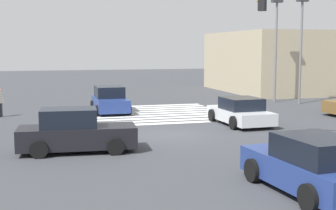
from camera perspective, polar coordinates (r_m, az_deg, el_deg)
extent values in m
plane|color=#3D3F44|center=(21.39, 0.00, -3.64)|extent=(131.15, 131.15, 0.00)
cube|color=silver|center=(31.78, -5.16, -0.18)|extent=(10.47, 0.60, 0.01)
cube|color=silver|center=(30.86, -4.84, -0.39)|extent=(10.47, 0.60, 0.01)
cube|color=silver|center=(29.93, -4.51, -0.61)|extent=(10.47, 0.60, 0.01)
cube|color=silver|center=(29.01, -4.16, -0.85)|extent=(10.47, 0.60, 0.01)
cube|color=silver|center=(28.08, -3.78, -1.11)|extent=(10.47, 0.60, 0.01)
cube|color=silver|center=(27.16, -3.37, -1.38)|extent=(10.47, 0.60, 0.01)
cube|color=silver|center=(26.24, -2.94, -1.67)|extent=(10.47, 0.60, 0.01)
cube|color=silver|center=(25.33, -2.48, -1.98)|extent=(10.47, 0.60, 0.01)
cube|color=silver|center=(24.41, -1.98, -2.31)|extent=(10.47, 0.60, 0.01)
cube|color=black|center=(19.36, 11.42, 12.42)|extent=(0.40, 0.40, 0.84)
sphere|color=gold|center=(19.41, 10.96, 12.42)|extent=(0.16, 0.16, 0.16)
cube|color=black|center=(18.13, -10.97, -3.82)|extent=(4.52, 1.97, 0.80)
cube|color=black|center=(18.01, -12.03, -1.52)|extent=(2.18, 1.63, 0.69)
cylinder|color=black|center=(19.06, -6.84, -3.99)|extent=(0.67, 0.27, 0.65)
cylinder|color=black|center=(17.40, -6.42, -5.03)|extent=(0.67, 0.27, 0.65)
cylinder|color=black|center=(19.06, -15.08, -4.18)|extent=(0.67, 0.27, 0.65)
cylinder|color=black|center=(17.41, -15.46, -5.24)|extent=(0.67, 0.27, 0.65)
cube|color=silver|center=(24.47, 8.78, -1.22)|extent=(2.11, 4.37, 0.61)
cube|color=black|center=(24.28, 8.94, 0.17)|extent=(1.83, 2.05, 0.61)
cylinder|color=black|center=(25.28, 5.41, -1.26)|extent=(0.25, 0.68, 0.67)
cylinder|color=black|center=(26.11, 9.43, -1.06)|extent=(0.25, 0.68, 0.67)
cylinder|color=black|center=(22.88, 8.02, -2.16)|extent=(0.25, 0.68, 0.67)
cylinder|color=black|center=(23.80, 12.34, -1.90)|extent=(0.25, 0.68, 0.67)
cube|color=navy|center=(13.47, 16.74, -7.79)|extent=(2.16, 4.48, 0.75)
cube|color=black|center=(13.02, 17.83, -5.14)|extent=(1.82, 2.31, 0.67)
cylinder|color=black|center=(14.12, 10.29, -7.84)|extent=(0.27, 0.71, 0.70)
cylinder|color=black|center=(15.13, 16.61, -7.02)|extent=(0.27, 0.71, 0.70)
cylinder|color=black|center=(11.95, 16.83, -10.78)|extent=(0.27, 0.71, 0.70)
cube|color=navy|center=(28.95, -7.07, 0.17)|extent=(1.84, 4.10, 0.74)
cube|color=black|center=(29.18, -7.18, 1.63)|extent=(1.66, 2.24, 0.68)
cylinder|color=black|center=(27.89, -4.78, -0.53)|extent=(0.22, 0.62, 0.62)
cylinder|color=black|center=(27.61, -8.62, -0.66)|extent=(0.22, 0.62, 0.62)
cylinder|color=black|center=(30.37, -5.66, 0.07)|extent=(0.22, 0.62, 0.62)
cylinder|color=black|center=(30.12, -9.18, -0.04)|extent=(0.22, 0.62, 0.62)
cylinder|color=black|center=(29.60, 19.39, -0.42)|extent=(0.69, 0.26, 0.68)
cube|color=tan|center=(45.04, 14.96, 5.13)|extent=(12.81, 12.81, 5.38)
cylinder|color=#38383D|center=(28.53, -19.66, -0.57)|extent=(0.14, 0.14, 0.79)
cube|color=beige|center=(28.40, -19.84, 0.83)|extent=(0.41, 0.41, 0.63)
cylinder|color=slate|center=(34.99, 12.99, 6.21)|extent=(0.16, 0.16, 7.18)
cube|color=#333338|center=(35.15, 13.16, 12.23)|extent=(0.80, 0.36, 0.20)
cylinder|color=slate|center=(34.31, 15.88, 6.08)|extent=(0.16, 0.16, 7.14)
cube|color=#333338|center=(34.47, 16.08, 12.19)|extent=(0.80, 0.36, 0.20)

